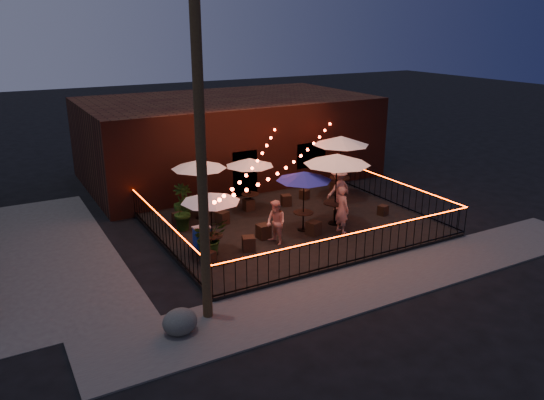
{
  "coord_description": "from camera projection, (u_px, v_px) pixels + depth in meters",
  "views": [
    {
      "loc": [
        -9.99,
        -14.36,
        7.48
      ],
      "look_at": [
        -0.69,
        2.32,
        1.12
      ],
      "focal_mm": 35.0,
      "sensor_mm": 36.0,
      "label": 1
    }
  ],
  "objects": [
    {
      "name": "cooler",
      "position": [
        202.0,
        237.0,
        18.2
      ],
      "size": [
        0.58,
        0.43,
        0.75
      ],
      "rotation": [
        0.0,
        0.0,
        0.03
      ],
      "color": "#0E37BC",
      "rests_on": "patio"
    },
    {
      "name": "cafe_table_0",
      "position": [
        211.0,
        198.0,
        17.14
      ],
      "size": [
        2.32,
        2.32,
        2.16
      ],
      "rotation": [
        0.0,
        0.0,
        -0.2
      ],
      "color": "black",
      "rests_on": "patio"
    },
    {
      "name": "brick_building",
      "position": [
        228.0,
        137.0,
        26.99
      ],
      "size": [
        14.0,
        8.0,
        4.0
      ],
      "color": "#3A1710",
      "rests_on": "ground"
    },
    {
      "name": "cafe_table_3",
      "position": [
        250.0,
        163.0,
        21.41
      ],
      "size": [
        2.02,
        2.02,
        2.19
      ],
      "rotation": [
        0.0,
        0.0,
        0.02
      ],
      "color": "black",
      "rests_on": "patio"
    },
    {
      "name": "fence_left",
      "position": [
        166.0,
        235.0,
        18.02
      ],
      "size": [
        0.04,
        8.0,
        1.04
      ],
      "rotation": [
        0.0,
        0.0,
        1.57
      ],
      "color": "black",
      "rests_on": "patio"
    },
    {
      "name": "festoon_lights",
      "position": [
        273.0,
        169.0,
        19.03
      ],
      "size": [
        10.02,
        8.72,
        1.32
      ],
      "color": "#FF2F15",
      "rests_on": "ground"
    },
    {
      "name": "potted_shrub_b",
      "position": [
        184.0,
        212.0,
        19.64
      ],
      "size": [
        0.94,
        0.85,
        1.4
      ],
      "primitive_type": "imported",
      "rotation": [
        0.0,
        0.0,
        -0.36
      ],
      "color": "#18340E",
      "rests_on": "patio"
    },
    {
      "name": "cafe_table_1",
      "position": [
        199.0,
        165.0,
        20.4
      ],
      "size": [
        2.85,
        2.85,
        2.37
      ],
      "rotation": [
        0.0,
        0.0,
        -0.43
      ],
      "color": "black",
      "rests_on": "patio"
    },
    {
      "name": "patron_a",
      "position": [
        342.0,
        209.0,
        19.36
      ],
      "size": [
        0.51,
        0.7,
        1.78
      ],
      "primitive_type": "imported",
      "rotation": [
        0.0,
        0.0,
        1.71
      ],
      "color": "beige",
      "rests_on": "patio"
    },
    {
      "name": "sidewalk",
      "position": [
        380.0,
        281.0,
        16.18
      ],
      "size": [
        18.0,
        2.5,
        0.05
      ],
      "primitive_type": "cube",
      "color": "#484442",
      "rests_on": "ground"
    },
    {
      "name": "bistro_chair_0",
      "position": [
        209.0,
        258.0,
        17.01
      ],
      "size": [
        0.45,
        0.45,
        0.4
      ],
      "primitive_type": "cube",
      "rotation": [
        0.0,
        0.0,
        0.43
      ],
      "color": "black",
      "rests_on": "patio"
    },
    {
      "name": "boulder",
      "position": [
        180.0,
        322.0,
        13.34
      ],
      "size": [
        1.01,
        0.9,
        0.7
      ],
      "primitive_type": "ellipsoid",
      "rotation": [
        0.0,
        0.0,
        0.16
      ],
      "color": "#494944",
      "rests_on": "ground"
    },
    {
      "name": "patron_b",
      "position": [
        276.0,
        223.0,
        18.35
      ],
      "size": [
        0.72,
        0.86,
        1.58
      ],
      "primitive_type": "imported",
      "rotation": [
        0.0,
        0.0,
        -1.4
      ],
      "color": "tan",
      "rests_on": "patio"
    },
    {
      "name": "cafe_table_5",
      "position": [
        341.0,
        141.0,
        23.06
      ],
      "size": [
        3.26,
        3.26,
        2.71
      ],
      "rotation": [
        0.0,
        0.0,
        -0.43
      ],
      "color": "black",
      "rests_on": "patio"
    },
    {
      "name": "bistro_chair_8",
      "position": [
        340.0,
        216.0,
        20.69
      ],
      "size": [
        0.43,
        0.43,
        0.43
      ],
      "primitive_type": "cube",
      "rotation": [
        0.0,
        0.0,
        0.21
      ],
      "color": "black",
      "rests_on": "patio"
    },
    {
      "name": "bistro_chair_11",
      "position": [
        335.0,
        187.0,
        24.37
      ],
      "size": [
        0.46,
        0.46,
        0.44
      ],
      "primitive_type": "cube",
      "rotation": [
        0.0,
        0.0,
        3.42
      ],
      "color": "black",
      "rests_on": "patio"
    },
    {
      "name": "bistro_chair_4",
      "position": [
        263.0,
        231.0,
        19.0
      ],
      "size": [
        0.45,
        0.45,
        0.51
      ],
      "primitive_type": "cube",
      "rotation": [
        0.0,
        0.0,
        0.04
      ],
      "color": "black",
      "rests_on": "patio"
    },
    {
      "name": "utility_pole",
      "position": [
        202.0,
        174.0,
        12.97
      ],
      "size": [
        0.26,
        0.26,
        8.0
      ],
      "primitive_type": "cylinder",
      "color": "#3B2818",
      "rests_on": "ground"
    },
    {
      "name": "patio",
      "position": [
        291.0,
        225.0,
        20.52
      ],
      "size": [
        10.0,
        8.0,
        0.15
      ],
      "primitive_type": "cube",
      "color": "black",
      "rests_on": "ground"
    },
    {
      "name": "bistro_chair_1",
      "position": [
        249.0,
        244.0,
        17.97
      ],
      "size": [
        0.53,
        0.53,
        0.5
      ],
      "primitive_type": "cube",
      "rotation": [
        0.0,
        0.0,
        2.82
      ],
      "color": "black",
      "rests_on": "patio"
    },
    {
      "name": "potted_shrub_c",
      "position": [
        183.0,
        201.0,
        20.95
      ],
      "size": [
        0.83,
        0.83,
        1.34
      ],
      "primitive_type": "imported",
      "rotation": [
        0.0,
        0.0,
        0.1
      ],
      "color": "#1C3B10",
      "rests_on": "patio"
    },
    {
      "name": "bistro_chair_5",
      "position": [
        314.0,
        228.0,
        19.3
      ],
      "size": [
        0.54,
        0.54,
        0.51
      ],
      "primitive_type": "cube",
      "rotation": [
        0.0,
        0.0,
        3.46
      ],
      "color": "black",
      "rests_on": "patio"
    },
    {
      "name": "bistro_chair_6",
      "position": [
        249.0,
        205.0,
        21.86
      ],
      "size": [
        0.41,
        0.41,
        0.48
      ],
      "primitive_type": "cube",
      "rotation": [
        0.0,
        0.0,
        -0.03
      ],
      "color": "black",
      "rests_on": "patio"
    },
    {
      "name": "patron_c",
      "position": [
        339.0,
        189.0,
        21.75
      ],
      "size": [
        1.23,
        0.81,
        1.78
      ],
      "primitive_type": "imported",
      "rotation": [
        0.0,
        0.0,
        3.28
      ],
      "color": "tan",
      "rests_on": "patio"
    },
    {
      "name": "cafe_table_4",
      "position": [
        337.0,
        160.0,
        19.68
      ],
      "size": [
        2.74,
        2.74,
        2.77
      ],
      "rotation": [
        0.0,
        0.0,
        0.1
      ],
      "color": "black",
      "rests_on": "patio"
    },
    {
      "name": "bistro_chair_9",
      "position": [
        383.0,
        210.0,
        21.33
      ],
      "size": [
        0.42,
        0.42,
        0.4
      ],
      "primitive_type": "cube",
      "rotation": [
        0.0,
        0.0,
        3.43
      ],
      "color": "black",
      "rests_on": "patio"
    },
    {
      "name": "ground",
      "position": [
        320.0,
        245.0,
        18.88
      ],
      "size": [
        110.0,
        110.0,
        0.0
      ],
      "primitive_type": "plane",
      "color": "black",
      "rests_on": "ground"
    },
    {
      "name": "fence_right",
      "position": [
        392.0,
        192.0,
        22.64
      ],
      "size": [
        0.04,
        8.0,
        1.04
      ],
      "rotation": [
        0.0,
        0.0,
        1.57
      ],
      "color": "black",
      "rests_on": "patio"
    },
    {
      "name": "cafe_table_2",
      "position": [
        304.0,
        177.0,
        19.2
      ],
      "size": [
        2.72,
        2.72,
        2.27
      ],
      "rotation": [
        0.0,
        0.0,
        -0.42
      ],
      "color": "black",
      "rests_on": "patio"
    },
    {
      "name": "bistro_chair_10",
      "position": [
        304.0,
        194.0,
        23.3
      ],
      "size": [
        0.46,
        0.46,
        0.41
      ],
      "primitive_type": "cube",
      "rotation": [
        0.0,
        0.0,
        0.4
      ],
      "color": "black",
      "rests_on": "patio"
    },
    {
      "name": "bistro_chair_7",
      "position": [
        286.0,
        200.0,
        22.42
      ],
      "size": [
        0.49,
        0.49,
        0.47
      ],
      "primitive_type": "cube",
      "rotation": [
        0.0,
        0.0,
        2.87
      ],
      "color": "black",
      "rests_on": "patio"
    },
    {
      "name": "bistro_chair_3",
      "position": [
        222.0,
        218.0,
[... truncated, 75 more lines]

